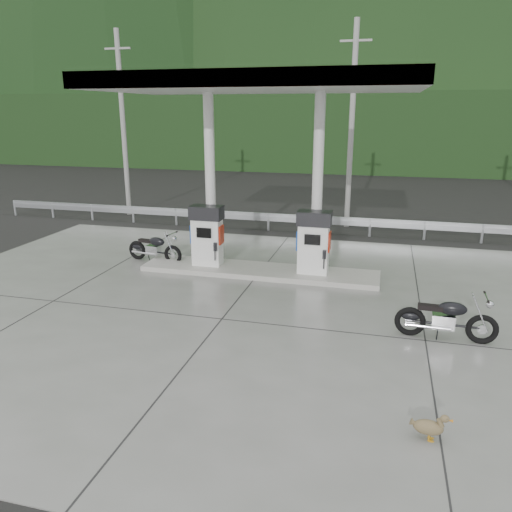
% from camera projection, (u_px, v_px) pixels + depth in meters
% --- Properties ---
extents(ground, '(160.00, 160.00, 0.00)m').
position_uv_depth(ground, '(234.00, 304.00, 12.49)').
color(ground, black).
rests_on(ground, ground).
extents(forecourt_apron, '(18.00, 14.00, 0.02)m').
position_uv_depth(forecourt_apron, '(234.00, 304.00, 12.49)').
color(forecourt_apron, slate).
rests_on(forecourt_apron, ground).
extents(pump_island, '(7.00, 1.40, 0.15)m').
position_uv_depth(pump_island, '(259.00, 271.00, 14.79)').
color(pump_island, '#9D9B92').
rests_on(pump_island, forecourt_apron).
extents(gas_pump_left, '(0.95, 0.55, 1.80)m').
position_uv_depth(gas_pump_left, '(207.00, 236.00, 14.90)').
color(gas_pump_left, white).
rests_on(gas_pump_left, pump_island).
extents(gas_pump_right, '(0.95, 0.55, 1.80)m').
position_uv_depth(gas_pump_right, '(314.00, 242.00, 14.13)').
color(gas_pump_right, white).
rests_on(gas_pump_right, pump_island).
extents(canopy_column_left, '(0.30, 0.30, 5.00)m').
position_uv_depth(canopy_column_left, '(210.00, 180.00, 14.82)').
color(canopy_column_left, white).
rests_on(canopy_column_left, pump_island).
extents(canopy_column_right, '(0.30, 0.30, 5.00)m').
position_uv_depth(canopy_column_right, '(317.00, 184.00, 14.05)').
color(canopy_column_right, white).
rests_on(canopy_column_right, pump_island).
extents(canopy_roof, '(8.50, 5.00, 0.40)m').
position_uv_depth(canopy_roof, '(259.00, 83.00, 13.30)').
color(canopy_roof, silver).
rests_on(canopy_roof, canopy_column_left).
extents(guardrail, '(26.00, 0.16, 1.42)m').
position_uv_depth(guardrail, '(293.00, 214.00, 19.72)').
color(guardrail, '#ACAFB4').
rests_on(guardrail, ground).
extents(road, '(60.00, 7.00, 0.01)m').
position_uv_depth(road, '(306.00, 215.00, 23.17)').
color(road, black).
rests_on(road, ground).
extents(utility_pole_a, '(0.22, 0.22, 8.00)m').
position_uv_depth(utility_pole_a, '(123.00, 126.00, 22.12)').
color(utility_pole_a, gray).
rests_on(utility_pole_a, ground).
extents(utility_pole_b, '(0.22, 0.22, 8.00)m').
position_uv_depth(utility_pole_b, '(351.00, 128.00, 19.71)').
color(utility_pole_b, gray).
rests_on(utility_pole_b, ground).
extents(tree_band, '(80.00, 6.00, 6.00)m').
position_uv_depth(tree_band, '(344.00, 132.00, 39.52)').
color(tree_band, black).
rests_on(tree_band, ground).
extents(forested_hills, '(100.00, 40.00, 140.00)m').
position_uv_depth(forested_hills, '(362.00, 146.00, 68.23)').
color(forested_hills, black).
rests_on(forested_hills, ground).
extents(motorcycle_left, '(1.92, 0.88, 0.87)m').
position_uv_depth(motorcycle_left, '(155.00, 248.00, 15.83)').
color(motorcycle_left, black).
rests_on(motorcycle_left, forecourt_apron).
extents(motorcycle_right, '(1.95, 0.69, 0.92)m').
position_uv_depth(motorcycle_right, '(446.00, 319.00, 10.42)').
color(motorcycle_right, black).
rests_on(motorcycle_right, forecourt_apron).
extents(duck, '(0.54, 0.18, 0.38)m').
position_uv_depth(duck, '(428.00, 428.00, 7.29)').
color(duck, brown).
rests_on(duck, forecourt_apron).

